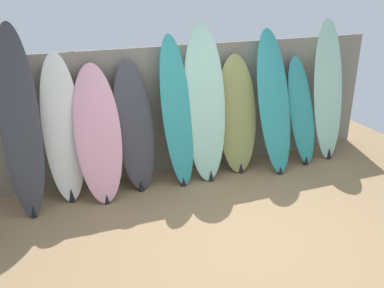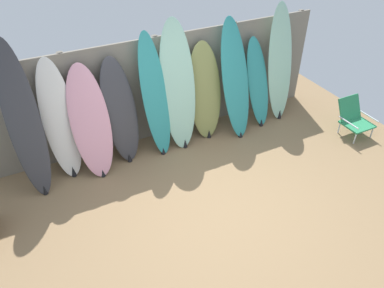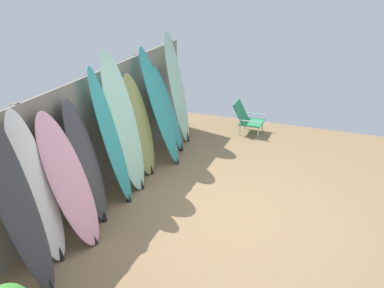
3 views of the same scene
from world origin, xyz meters
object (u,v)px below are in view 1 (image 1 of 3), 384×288
surfboard_seafoam_5 (205,104)px  surfboard_teal_8 (301,111)px  surfboard_charcoal_0 (20,124)px  surfboard_teal_4 (177,113)px  surfboard_olive_6 (237,115)px  surfboard_pink_2 (98,134)px  surfboard_charcoal_3 (135,127)px  surfboard_white_1 (63,130)px  surfboard_seafoam_9 (328,91)px  surfboard_teal_7 (274,102)px

surfboard_seafoam_5 → surfboard_teal_8: bearing=-1.2°
surfboard_charcoal_0 → surfboard_teal_4: size_ratio=1.12×
surfboard_olive_6 → surfboard_teal_8: surfboard_olive_6 is taller
surfboard_pink_2 → surfboard_teal_4: (1.06, 0.05, 0.14)m
surfboard_pink_2 → surfboard_charcoal_3: size_ratio=0.99×
surfboard_white_1 → surfboard_seafoam_9: (3.90, -0.06, 0.13)m
surfboard_charcoal_3 → surfboard_seafoam_5: surfboard_seafoam_5 is taller
surfboard_olive_6 → surfboard_teal_7: surfboard_teal_7 is taller
surfboard_charcoal_0 → surfboard_white_1: (0.47, 0.13, -0.19)m
surfboard_seafoam_9 → surfboard_olive_6: bearing=178.7°
surfboard_teal_4 → surfboard_teal_8: (1.97, -0.01, -0.20)m
surfboard_teal_8 → surfboard_seafoam_9: 0.53m
surfboard_pink_2 → surfboard_teal_7: size_ratio=0.84×
surfboard_teal_7 → surfboard_charcoal_3: bearing=176.3°
surfboard_teal_8 → surfboard_charcoal_0: bearing=-179.3°
surfboard_white_1 → surfboard_teal_8: surfboard_white_1 is taller
surfboard_white_1 → surfboard_pink_2: bearing=-16.5°
surfboard_charcoal_0 → surfboard_teal_8: 3.92m
surfboard_pink_2 → surfboard_teal_4: 1.07m
surfboard_olive_6 → surfboard_charcoal_0: bearing=-177.9°
surfboard_seafoam_9 → surfboard_pink_2: bearing=-179.0°
surfboard_charcoal_3 → surfboard_teal_4: size_ratio=0.86×
surfboard_teal_8 → surfboard_charcoal_3: bearing=178.9°
surfboard_pink_2 → surfboard_olive_6: bearing=2.7°
surfboard_teal_7 → surfboard_teal_4: bearing=176.5°
surfboard_teal_4 → surfboard_teal_7: 1.43m
surfboard_teal_4 → surfboard_white_1: bearing=177.2°
surfboard_white_1 → surfboard_pink_2: (0.41, -0.12, -0.07)m
surfboard_olive_6 → surfboard_seafoam_9: bearing=-1.3°
surfboard_white_1 → surfboard_seafoam_5: 1.88m
surfboard_white_1 → surfboard_pink_2: size_ratio=1.09×
surfboard_pink_2 → surfboard_seafoam_9: size_ratio=0.80×
surfboard_seafoam_5 → surfboard_teal_8: surfboard_seafoam_5 is taller
surfboard_seafoam_9 → surfboard_teal_7: bearing=-174.3°
surfboard_teal_7 → surfboard_white_1: bearing=176.8°
surfboard_charcoal_0 → surfboard_seafoam_9: (4.37, 0.07, -0.06)m
surfboard_teal_7 → surfboard_teal_8: surfboard_teal_7 is taller
surfboard_charcoal_3 → surfboard_seafoam_5: size_ratio=0.81×
surfboard_teal_8 → surfboard_pink_2: bearing=-179.3°
surfboard_charcoal_0 → surfboard_seafoam_5: 2.35m
surfboard_teal_8 → surfboard_seafoam_9: (0.46, 0.02, 0.26)m
surfboard_charcoal_3 → surfboard_teal_8: surfboard_charcoal_3 is taller
surfboard_white_1 → surfboard_charcoal_0: bearing=-164.3°
surfboard_seafoam_5 → surfboard_charcoal_0: bearing=-178.0°
surfboard_charcoal_0 → surfboard_seafoam_9: 4.37m
surfboard_pink_2 → surfboard_seafoam_9: (3.49, 0.06, 0.20)m
surfboard_charcoal_3 → surfboard_seafoam_9: size_ratio=0.81×
surfboard_charcoal_0 → surfboard_teal_8: bearing=0.7°
surfboard_teal_7 → surfboard_seafoam_5: bearing=173.8°
surfboard_charcoal_0 → surfboard_seafoam_9: bearing=0.9°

